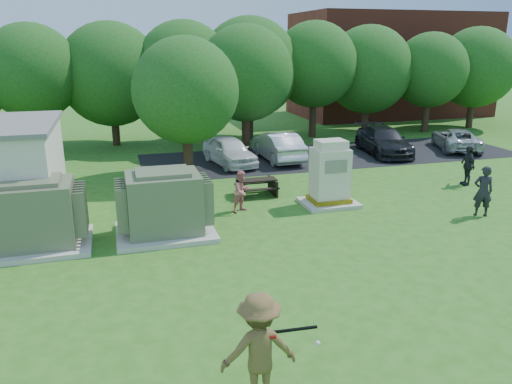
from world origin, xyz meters
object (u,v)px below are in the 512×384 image
object	(u,v)px
transformer_right	(164,205)
person_walking_right	(468,165)
person_by_generator	(483,191)
car_silver_a	(278,146)
generator_cabinet	(330,177)
person_at_picnic	(242,191)
picnic_table	(257,185)
batter	(259,349)
car_white	(229,151)
car_dark	(383,141)
transformer_left	(35,216)
car_silver_b	(456,139)

from	to	relation	value
transformer_right	person_walking_right	distance (m)	13.00
person_by_generator	person_walking_right	distance (m)	4.05
person_by_generator	person_walking_right	xyz separation A→B (m)	(2.11, 3.46, -0.05)
car_silver_a	generator_cabinet	bearing A→B (deg)	85.06
person_by_generator	person_walking_right	size ratio (longest dim) A/B	1.06
car_silver_a	person_at_picnic	bearing A→B (deg)	61.64
picnic_table	person_at_picnic	distance (m)	2.00
generator_cabinet	person_at_picnic	world-z (taller)	generator_cabinet
batter	picnic_table	bearing A→B (deg)	-102.85
picnic_table	car_white	distance (m)	5.36
generator_cabinet	car_silver_a	distance (m)	7.49
person_by_generator	batter	bearing A→B (deg)	58.24
car_dark	picnic_table	bearing A→B (deg)	-139.38
transformer_left	car_silver_a	xyz separation A→B (m)	(10.34, 8.83, -0.25)
picnic_table	batter	size ratio (longest dim) A/B	0.79
car_dark	transformer_left	bearing A→B (deg)	-143.63
car_silver_b	person_walking_right	bearing A→B (deg)	78.26
person_walking_right	car_silver_b	world-z (taller)	person_walking_right
batter	car_silver_b	distance (m)	23.26
person_by_generator	car_dark	bearing A→B (deg)	-76.62
car_white	person_walking_right	bearing A→B (deg)	-45.76
car_white	car_silver_b	bearing A→B (deg)	-10.14
transformer_right	picnic_table	bearing A→B (deg)	39.38
car_silver_b	person_at_picnic	bearing A→B (deg)	48.47
transformer_right	picnic_table	distance (m)	5.06
transformer_right	batter	size ratio (longest dim) A/B	1.52
transformer_right	person_by_generator	bearing A→B (deg)	-6.54
generator_cabinet	batter	world-z (taller)	generator_cabinet
person_at_picnic	picnic_table	bearing A→B (deg)	30.30
transformer_right	car_white	world-z (taller)	transformer_right
generator_cabinet	transformer_left	bearing A→B (deg)	-172.12
transformer_left	generator_cabinet	size ratio (longest dim) A/B	1.24
picnic_table	car_dark	size ratio (longest dim) A/B	0.32
transformer_left	person_by_generator	distance (m)	14.45
transformer_left	car_silver_b	distance (m)	22.39
person_walking_right	car_silver_a	world-z (taller)	person_walking_right
generator_cabinet	car_white	bearing A→B (deg)	106.21
person_by_generator	person_at_picnic	xyz separation A→B (m)	(-7.83, 2.73, -0.14)
person_at_picnic	generator_cabinet	bearing A→B (deg)	-30.97
batter	person_by_generator	world-z (taller)	batter
generator_cabinet	person_walking_right	distance (m)	6.73
person_by_generator	car_white	bearing A→B (deg)	-31.80
person_at_picnic	car_silver_b	distance (m)	15.79
picnic_table	car_silver_b	distance (m)	14.16
picnic_table	generator_cabinet	bearing A→B (deg)	-39.16
generator_cabinet	person_walking_right	xyz separation A→B (m)	(6.66, 0.88, -0.22)
transformer_left	car_white	bearing A→B (deg)	47.80
car_silver_a	car_dark	distance (m)	5.91
transformer_left	transformer_right	distance (m)	3.70
car_silver_b	car_silver_a	bearing A→B (deg)	20.37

